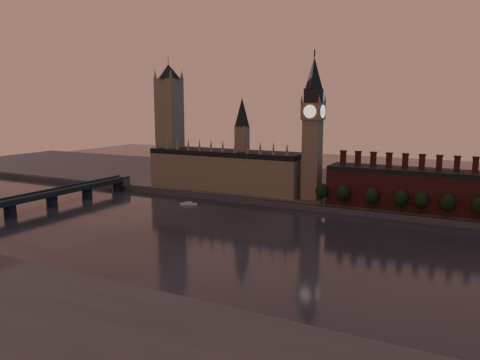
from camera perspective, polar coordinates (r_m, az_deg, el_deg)
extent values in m
plane|color=black|center=(256.28, -1.71, -7.39)|extent=(900.00, 900.00, 0.00)
cube|color=#46464B|center=(334.58, 5.89, -3.09)|extent=(900.00, 4.00, 4.00)
cube|color=#46464B|center=(417.97, 10.49, -0.69)|extent=(900.00, 180.00, 4.00)
cube|color=#7F775A|center=(381.61, -1.75, 0.95)|extent=(130.00, 30.00, 28.00)
cube|color=black|center=(379.60, -1.76, 3.34)|extent=(130.00, 30.00, 4.00)
cube|color=#7F775A|center=(371.55, 0.25, 4.76)|extent=(9.00, 9.00, 24.00)
cone|color=black|center=(370.41, 0.25, 8.31)|extent=(12.00, 12.00, 22.00)
cone|color=#7F775A|center=(399.97, -10.17, 4.51)|extent=(2.60, 2.60, 10.00)
cone|color=#7F775A|center=(393.50, -8.93, 4.47)|extent=(2.60, 2.60, 10.00)
cone|color=#7F775A|center=(387.21, -7.65, 4.42)|extent=(2.60, 2.60, 10.00)
cone|color=#7F775A|center=(381.13, -6.33, 4.37)|extent=(2.60, 2.60, 10.00)
cone|color=#7F775A|center=(375.25, -4.97, 4.31)|extent=(2.60, 2.60, 10.00)
cone|color=#7F775A|center=(369.59, -3.56, 4.25)|extent=(2.60, 2.60, 10.00)
cone|color=#7F775A|center=(364.16, -2.12, 4.18)|extent=(2.60, 2.60, 10.00)
cone|color=#7F775A|center=(358.97, -0.63, 4.12)|extent=(2.60, 2.60, 10.00)
cone|color=#7F775A|center=(354.03, 0.91, 4.04)|extent=(2.60, 2.60, 10.00)
cone|color=#7F775A|center=(349.34, 2.48, 3.96)|extent=(2.60, 2.60, 10.00)
cone|color=#7F775A|center=(344.93, 4.10, 3.88)|extent=(2.60, 2.60, 10.00)
cone|color=#7F775A|center=(340.80, 5.75, 3.79)|extent=(2.60, 2.60, 10.00)
cube|color=#7F775A|center=(408.14, -8.55, 5.77)|extent=(18.00, 18.00, 90.00)
cone|color=black|center=(408.21, -8.72, 12.93)|extent=(24.00, 24.00, 12.00)
cylinder|color=#232326|center=(408.64, -8.75, 13.77)|extent=(0.50, 0.50, 12.00)
cone|color=#7F775A|center=(406.52, -10.33, 12.63)|extent=(3.00, 3.00, 8.00)
cone|color=#7F775A|center=(396.93, -8.46, 12.76)|extent=(3.00, 3.00, 8.00)
cone|color=#7F775A|center=(419.25, -8.96, 12.56)|extent=(3.00, 3.00, 8.00)
cone|color=#7F775A|center=(409.96, -7.12, 12.67)|extent=(3.00, 3.00, 8.00)
cube|color=#7F775A|center=(344.50, 8.76, 2.45)|extent=(12.00, 12.00, 58.00)
cube|color=#7F775A|center=(342.11, 8.91, 8.27)|extent=(14.00, 14.00, 12.00)
cube|color=#232326|center=(342.10, 8.96, 10.12)|extent=(11.00, 11.00, 10.00)
cone|color=black|center=(342.71, 9.03, 12.79)|extent=(13.00, 13.00, 22.00)
cylinder|color=#232326|center=(343.80, 9.08, 15.04)|extent=(1.00, 1.00, 5.00)
cylinder|color=beige|center=(335.31, 8.51, 8.26)|extent=(9.00, 0.50, 9.00)
cylinder|color=beige|center=(348.93, 9.30, 8.28)|extent=(9.00, 0.50, 9.00)
cylinder|color=beige|center=(344.51, 7.76, 8.31)|extent=(0.50, 9.00, 9.00)
cylinder|color=beige|center=(339.85, 10.07, 8.24)|extent=(0.50, 9.00, 9.00)
cone|color=#7F775A|center=(338.13, 7.53, 9.82)|extent=(2.00, 2.00, 6.00)
cone|color=#7F775A|center=(333.84, 9.65, 9.78)|extent=(2.00, 2.00, 6.00)
cone|color=#7F775A|center=(350.35, 8.28, 9.79)|extent=(2.00, 2.00, 6.00)
cone|color=#7F775A|center=(346.22, 10.33, 9.74)|extent=(2.00, 2.00, 6.00)
cube|color=maroon|center=(331.29, 20.21, -1.27)|extent=(110.00, 25.00, 24.00)
cube|color=black|center=(329.20, 20.34, 1.04)|extent=(110.00, 25.00, 3.00)
cube|color=maroon|center=(337.51, 12.47, 2.62)|extent=(3.50, 3.50, 9.00)
cube|color=#232326|center=(336.98, 12.50, 3.46)|extent=(4.20, 4.20, 1.00)
cube|color=maroon|center=(334.95, 14.19, 2.50)|extent=(3.50, 3.50, 9.00)
cube|color=#232326|center=(334.41, 14.23, 3.35)|extent=(4.20, 4.20, 1.00)
cube|color=maroon|center=(332.70, 15.94, 2.39)|extent=(3.50, 3.50, 9.00)
cube|color=#232326|center=(332.16, 15.98, 3.24)|extent=(4.20, 4.20, 1.00)
cube|color=maroon|center=(330.76, 17.71, 2.26)|extent=(3.50, 3.50, 9.00)
cube|color=#232326|center=(330.21, 17.75, 3.12)|extent=(4.20, 4.20, 1.00)
cube|color=maroon|center=(329.14, 19.50, 2.14)|extent=(3.50, 3.50, 9.00)
cube|color=#232326|center=(328.59, 19.54, 3.00)|extent=(4.20, 4.20, 1.00)
cube|color=maroon|center=(327.84, 21.30, 2.01)|extent=(3.50, 3.50, 9.00)
cube|color=#232326|center=(327.29, 21.35, 2.87)|extent=(4.20, 4.20, 1.00)
cube|color=maroon|center=(326.87, 23.12, 1.87)|extent=(3.50, 3.50, 9.00)
cube|color=#232326|center=(326.32, 23.17, 2.74)|extent=(4.20, 4.20, 1.00)
cube|color=maroon|center=(326.24, 24.94, 1.74)|extent=(3.50, 3.50, 9.00)
cube|color=#232326|center=(325.69, 25.00, 2.61)|extent=(4.20, 4.20, 1.00)
cube|color=maroon|center=(325.94, 26.77, 1.60)|extent=(3.50, 3.50, 9.00)
cube|color=#232326|center=(325.39, 26.84, 2.47)|extent=(4.20, 4.20, 1.00)
cylinder|color=black|center=(330.99, 9.90, -2.43)|extent=(0.80, 0.80, 6.00)
ellipsoid|color=black|center=(329.74, 9.93, -1.32)|extent=(8.60, 8.60, 10.75)
cylinder|color=black|center=(325.89, 12.44, -2.70)|extent=(0.80, 0.80, 6.00)
ellipsoid|color=black|center=(324.62, 12.48, -1.57)|extent=(8.60, 8.60, 10.75)
cylinder|color=black|center=(320.70, 15.69, -3.02)|extent=(0.80, 0.80, 6.00)
ellipsoid|color=black|center=(319.41, 15.74, -1.88)|extent=(8.60, 8.60, 10.75)
cylinder|color=black|center=(318.91, 18.96, -3.25)|extent=(0.80, 0.80, 6.00)
ellipsoid|color=black|center=(317.61, 19.02, -2.11)|extent=(8.60, 8.60, 10.75)
cylinder|color=black|center=(317.54, 21.15, -3.43)|extent=(0.80, 0.80, 6.00)
ellipsoid|color=black|center=(316.24, 21.22, -2.28)|extent=(8.60, 8.60, 10.75)
cylinder|color=black|center=(315.49, 23.89, -3.69)|extent=(0.80, 0.80, 6.00)
ellipsoid|color=black|center=(314.18, 23.97, -2.53)|extent=(8.60, 8.60, 10.75)
cylinder|color=black|center=(315.17, 27.07, -3.93)|extent=(0.80, 0.80, 6.00)
ellipsoid|color=black|center=(313.85, 27.16, -2.77)|extent=(8.60, 8.60, 10.75)
cube|color=#1C2C27|center=(351.81, -24.74, -2.13)|extent=(12.00, 200.00, 2.50)
cube|color=#1C2C27|center=(355.80, -25.30, -1.74)|extent=(1.00, 200.00, 1.30)
cube|color=#1C2C27|center=(347.17, -24.20, -1.92)|extent=(1.00, 200.00, 1.30)
cube|color=#46464B|center=(415.57, -14.34, -0.18)|extent=(14.00, 8.00, 6.00)
cylinder|color=#232326|center=(345.83, -26.25, -3.29)|extent=(8.00, 8.00, 7.75)
cylinder|color=#232326|center=(366.23, -21.97, -2.34)|extent=(8.00, 8.00, 7.75)
cylinder|color=#232326|center=(388.54, -18.16, -1.48)|extent=(8.00, 8.00, 7.75)
cylinder|color=#232326|center=(412.45, -14.79, -0.71)|extent=(8.00, 8.00, 7.75)
cube|color=silver|center=(344.52, -6.26, -2.95)|extent=(12.30, 8.14, 1.37)
cube|color=silver|center=(344.27, -6.27, -2.76)|extent=(5.74, 4.49, 1.03)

